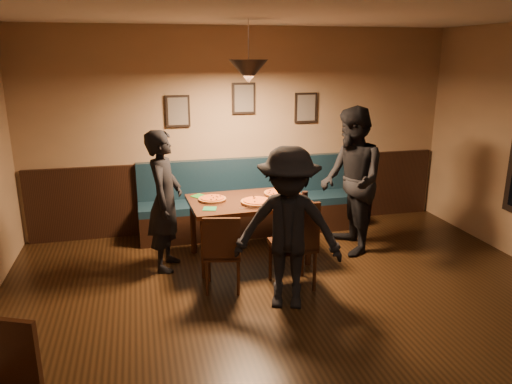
# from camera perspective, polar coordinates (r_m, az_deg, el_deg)

# --- Properties ---
(floor) EXTENTS (7.00, 7.00, 0.00)m
(floor) POSITION_cam_1_polar(r_m,az_deg,el_deg) (4.18, 9.59, -19.89)
(floor) COLOR black
(floor) RESTS_ON ground
(wall_back) EXTENTS (6.00, 0.00, 6.00)m
(wall_back) POSITION_cam_1_polar(r_m,az_deg,el_deg) (6.82, -1.49, 7.23)
(wall_back) COLOR #8C704F
(wall_back) RESTS_ON ground
(wainscot) EXTENTS (5.88, 0.06, 1.00)m
(wainscot) POSITION_cam_1_polar(r_m,az_deg,el_deg) (6.98, -1.38, -0.13)
(wainscot) COLOR black
(wainscot) RESTS_ON ground
(booth_bench) EXTENTS (3.00, 0.60, 1.00)m
(booth_bench) POSITION_cam_1_polar(r_m,az_deg,el_deg) (6.73, -0.89, -0.75)
(booth_bench) COLOR #0F232D
(booth_bench) RESTS_ON ground
(picture_left) EXTENTS (0.32, 0.04, 0.42)m
(picture_left) POSITION_cam_1_polar(r_m,az_deg,el_deg) (6.62, -9.19, 9.38)
(picture_left) COLOR black
(picture_left) RESTS_ON wall_back
(picture_center) EXTENTS (0.32, 0.04, 0.42)m
(picture_center) POSITION_cam_1_polar(r_m,az_deg,el_deg) (6.74, -1.46, 10.97)
(picture_center) COLOR black
(picture_center) RESTS_ON wall_back
(picture_right) EXTENTS (0.32, 0.04, 0.42)m
(picture_right) POSITION_cam_1_polar(r_m,az_deg,el_deg) (7.00, 5.87, 9.85)
(picture_right) COLOR black
(picture_right) RESTS_ON wall_back
(pendant_lamp) EXTENTS (0.44, 0.44, 0.25)m
(pendant_lamp) POSITION_cam_1_polar(r_m,az_deg,el_deg) (5.54, -0.89, 14.04)
(pendant_lamp) COLOR black
(pendant_lamp) RESTS_ON ceiling
(dining_table) EXTENTS (1.45, 0.97, 0.76)m
(dining_table) POSITION_cam_1_polar(r_m,az_deg,el_deg) (5.90, -0.81, -4.43)
(dining_table) COLOR black
(dining_table) RESTS_ON floor
(chair_near_left) EXTENTS (0.45, 0.45, 0.86)m
(chair_near_left) POSITION_cam_1_polar(r_m,az_deg,el_deg) (5.16, -3.93, -6.95)
(chair_near_left) COLOR black
(chair_near_left) RESTS_ON floor
(chair_near_right) EXTENTS (0.45, 0.45, 0.99)m
(chair_near_right) POSITION_cam_1_polar(r_m,az_deg,el_deg) (5.20, 4.31, -5.98)
(chair_near_right) COLOR black
(chair_near_right) RESTS_ON floor
(diner_left) EXTENTS (0.55, 0.68, 1.63)m
(diner_left) POSITION_cam_1_polar(r_m,az_deg,el_deg) (5.62, -10.68, -1.05)
(diner_left) COLOR black
(diner_left) RESTS_ON floor
(diner_right) EXTENTS (0.80, 0.97, 1.84)m
(diner_right) POSITION_cam_1_polar(r_m,az_deg,el_deg) (6.10, 11.15, 1.26)
(diner_right) COLOR black
(diner_right) RESTS_ON floor
(diner_front) EXTENTS (1.19, 0.92, 1.62)m
(diner_front) POSITION_cam_1_polar(r_m,az_deg,el_deg) (4.69, 3.80, -4.37)
(diner_front) COLOR black
(diner_front) RESTS_ON floor
(pizza_a) EXTENTS (0.34, 0.34, 0.04)m
(pizza_a) POSITION_cam_1_polar(r_m,az_deg,el_deg) (5.77, -5.17, -0.82)
(pizza_a) COLOR #C48424
(pizza_a) RESTS_ON dining_table
(pizza_b) EXTENTS (0.47, 0.47, 0.04)m
(pizza_b) POSITION_cam_1_polar(r_m,az_deg,el_deg) (5.64, 0.06, -1.14)
(pizza_b) COLOR orange
(pizza_b) RESTS_ON dining_table
(pizza_c) EXTENTS (0.40, 0.40, 0.04)m
(pizza_c) POSITION_cam_1_polar(r_m,az_deg,el_deg) (5.99, 2.66, -0.12)
(pizza_c) COLOR #C07E24
(pizza_c) RESTS_ON dining_table
(soda_glass) EXTENTS (0.07, 0.07, 0.15)m
(soda_glass) POSITION_cam_1_polar(r_m,az_deg,el_deg) (5.63, 5.77, -0.67)
(soda_glass) COLOR black
(soda_glass) RESTS_ON dining_table
(tabasco_bottle) EXTENTS (0.04, 0.04, 0.13)m
(tabasco_bottle) POSITION_cam_1_polar(r_m,az_deg,el_deg) (5.87, 4.44, -0.03)
(tabasco_bottle) COLOR #A62805
(tabasco_bottle) RESTS_ON dining_table
(napkin_a) EXTENTS (0.22, 0.22, 0.01)m
(napkin_a) POSITION_cam_1_polar(r_m,az_deg,el_deg) (5.96, -6.73, -0.48)
(napkin_a) COLOR #1C691F
(napkin_a) RESTS_ON dining_table
(napkin_b) EXTENTS (0.18, 0.18, 0.01)m
(napkin_b) POSITION_cam_1_polar(r_m,az_deg,el_deg) (5.46, -5.47, -1.97)
(napkin_b) COLOR #1E713B
(napkin_b) RESTS_ON dining_table
(cutlery_set) EXTENTS (0.19, 0.09, 0.00)m
(cutlery_set) POSITION_cam_1_polar(r_m,az_deg,el_deg) (5.45, -0.18, -1.94)
(cutlery_set) COLOR #B3B3B8
(cutlery_set) RESTS_ON dining_table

